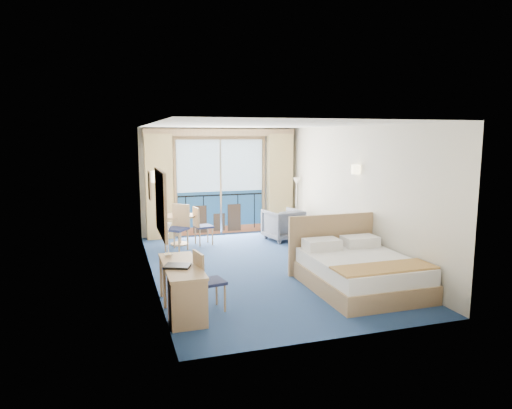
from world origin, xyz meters
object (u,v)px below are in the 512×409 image
(table_chair_a, at_px, (200,224))
(table_chair_b, at_px, (178,225))
(bed, at_px, (359,270))
(floor_lamp, at_px, (296,191))
(desk, at_px, (186,294))
(desk_chair, at_px, (205,278))
(armchair, at_px, (283,224))
(nightstand, at_px, (346,248))
(round_table, at_px, (179,222))

(table_chair_a, distance_m, table_chair_b, 0.64)
(bed, relative_size, table_chair_a, 2.32)
(floor_lamp, relative_size, desk, 0.98)
(desk_chair, bearing_deg, table_chair_a, -19.69)
(armchair, distance_m, table_chair_a, 2.01)
(desk, relative_size, desk_chair, 1.65)
(nightstand, distance_m, table_chair_b, 3.67)
(nightstand, height_order, desk, desk)
(table_chair_b, bearing_deg, desk, -56.08)
(bed, relative_size, nightstand, 3.43)
(nightstand, bearing_deg, bed, -111.28)
(bed, height_order, nightstand, bed)
(desk, distance_m, table_chair_a, 4.41)
(bed, relative_size, table_chair_b, 2.04)
(desk, height_order, desk_chair, desk_chair)
(nightstand, relative_size, armchair, 0.73)
(round_table, xyz_separation_m, table_chair_b, (-0.09, -0.50, 0.05))
(bed, height_order, desk, bed)
(armchair, distance_m, round_table, 2.48)
(nightstand, relative_size, table_chair_a, 0.68)
(nightstand, bearing_deg, armchair, 101.90)
(nightstand, bearing_deg, table_chair_a, 136.55)
(nightstand, bearing_deg, floor_lamp, 87.68)
(table_chair_b, bearing_deg, desk_chair, -51.58)
(nightstand, distance_m, desk_chair, 3.58)
(table_chair_b, bearing_deg, floor_lamp, 55.73)
(nightstand, distance_m, floor_lamp, 3.01)
(armchair, relative_size, table_chair_b, 0.81)
(desk_chair, relative_size, table_chair_a, 1.00)
(floor_lamp, bearing_deg, round_table, -173.32)
(desk, relative_size, round_table, 1.91)
(bed, height_order, desk_chair, bed)
(armchair, xyz_separation_m, table_chair_b, (-2.55, -0.24, 0.19))
(nightstand, xyz_separation_m, floor_lamp, (0.12, 2.90, 0.79))
(nightstand, relative_size, table_chair_b, 0.60)
(bed, relative_size, desk_chair, 2.32)
(round_table, bearing_deg, table_chair_b, -99.94)
(floor_lamp, height_order, desk_chair, floor_lamp)
(nightstand, xyz_separation_m, armchair, (-0.48, 2.28, 0.07))
(nightstand, relative_size, round_table, 0.78)
(round_table, bearing_deg, bed, -59.09)
(desk_chair, height_order, table_chair_b, table_chair_b)
(bed, bearing_deg, desk_chair, -175.27)
(table_chair_b, bearing_deg, round_table, 120.51)
(armchair, relative_size, desk, 0.56)
(desk, bearing_deg, bed, 9.66)
(round_table, xyz_separation_m, table_chair_a, (0.46, -0.19, -0.02))
(round_table, bearing_deg, nightstand, -40.78)
(floor_lamp, bearing_deg, table_chair_a, -168.15)
(nightstand, height_order, desk_chair, desk_chair)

